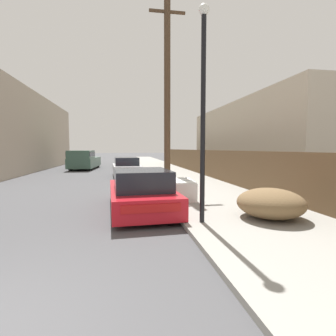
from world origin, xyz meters
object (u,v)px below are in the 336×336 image
Objects in this scene: discarded_fridge at (183,189)px; car_parked_mid at (126,168)px; brush_pile at (270,203)px; street_lamp at (203,100)px; pickup_truck at (84,160)px; parked_sports_car_red at (141,192)px; utility_pole at (167,88)px.

car_parked_mid is at bearing 107.54° from discarded_fridge.
street_lamp is at bearing -177.22° from brush_pile.
pickup_truck is 20.04m from street_lamp.
brush_pile is at bearing 2.78° from street_lamp.
parked_sports_car_red is 0.47× the size of utility_pole.
discarded_fridge is at bearing 34.26° from parked_sports_car_red.
parked_sports_car_red is 3.49m from street_lamp.
car_parked_mid is 2.34× the size of brush_pile.
car_parked_mid is at bearing 122.45° from pickup_truck.
brush_pile is (1.61, -6.93, -4.45)m from utility_pole.
car_parked_mid reaches higher than brush_pile.
discarded_fridge is 0.32× the size of pickup_truck.
pickup_truck is at bearing 115.89° from utility_pole.
brush_pile is (3.29, -1.88, -0.08)m from parked_sports_car_red.
utility_pole is at bearing 68.47° from parked_sports_car_red.
utility_pole is (1.68, 5.05, 4.37)m from parked_sports_car_red.
parked_sports_car_red is 0.78× the size of pickup_truck.
discarded_fridge is 0.36× the size of street_lamp.
discarded_fridge is 3.55m from brush_pile.
street_lamp is (5.58, -19.12, 2.24)m from pickup_truck.
discarded_fridge is at bearing 114.10° from pickup_truck.
brush_pile is at bearing -32.86° from parked_sports_car_red.
parked_sports_car_red is (-1.65, -1.26, 0.13)m from discarded_fridge.
brush_pile is at bearing -76.89° from utility_pole.
utility_pole is 7.27m from street_lamp.
brush_pile reaches higher than discarded_fridge.
brush_pile is (1.90, 0.09, -2.61)m from street_lamp.
pickup_truck is (-4.19, 17.15, 0.29)m from parked_sports_car_red.
street_lamp is at bearing -89.81° from discarded_fridge.
utility_pole is (0.03, 3.79, 4.50)m from discarded_fridge.
pickup_truck is 3.18× the size of brush_pile.
street_lamp is (1.74, -12.05, 2.49)m from car_parked_mid.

